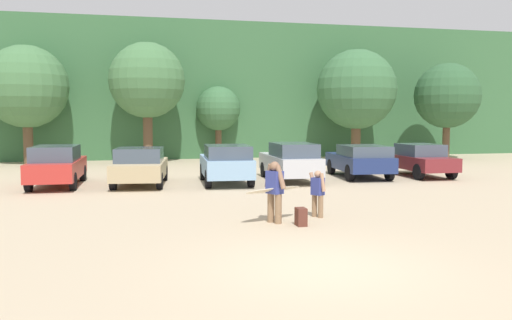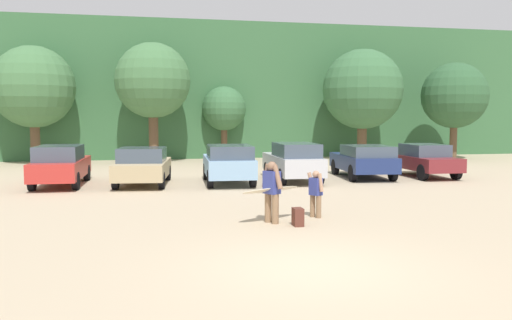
{
  "view_description": "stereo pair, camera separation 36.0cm",
  "coord_description": "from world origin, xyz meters",
  "views": [
    {
      "loc": [
        -3.27,
        -8.89,
        2.73
      ],
      "look_at": [
        0.49,
        7.49,
        1.35
      ],
      "focal_mm": 37.15,
      "sensor_mm": 36.0,
      "label": 1
    },
    {
      "loc": [
        -2.92,
        -8.97,
        2.73
      ],
      "look_at": [
        0.49,
        7.49,
        1.35
      ],
      "focal_mm": 37.15,
      "sensor_mm": 36.0,
      "label": 2
    }
  ],
  "objects": [
    {
      "name": "parked_car_silver",
      "position": [
        3.12,
        12.48,
        0.86
      ],
      "size": [
        1.84,
        4.55,
        1.63
      ],
      "rotation": [
        0.0,
        0.0,
        1.55
      ],
      "color": "silver",
      "rests_on": "ground_plane"
    },
    {
      "name": "ground_plane",
      "position": [
        0.0,
        0.0,
        0.0
      ],
      "size": [
        120.0,
        120.0,
        0.0
      ],
      "primitive_type": "plane",
      "color": "tan"
    },
    {
      "name": "person_adult",
      "position": [
        0.2,
        4.09,
        0.9
      ],
      "size": [
        0.47,
        0.7,
        1.59
      ],
      "rotation": [
        0.0,
        0.0,
        3.66
      ],
      "color": "#8C6B4C",
      "rests_on": "ground_plane"
    },
    {
      "name": "tree_center_left",
      "position": [
        -2.51,
        22.96,
        4.8
      ],
      "size": [
        4.43,
        4.43,
        7.05
      ],
      "color": "brown",
      "rests_on": "ground_plane"
    },
    {
      "name": "parked_car_tan",
      "position": [
        -3.08,
        12.51,
        0.77
      ],
      "size": [
        2.39,
        4.38,
        1.5
      ],
      "rotation": [
        0.0,
        0.0,
        1.45
      ],
      "color": "tan",
      "rests_on": "ground_plane"
    },
    {
      "name": "hillside_ridge",
      "position": [
        0.0,
        31.15,
        4.44
      ],
      "size": [
        108.0,
        12.0,
        8.89
      ],
      "primitive_type": "cube",
      "color": "#38663D",
      "rests_on": "ground_plane"
    },
    {
      "name": "tree_ridge_back",
      "position": [
        1.94,
        24.59,
        3.2
      ],
      "size": [
        2.82,
        2.82,
        4.64
      ],
      "color": "brown",
      "rests_on": "ground_plane"
    },
    {
      "name": "parked_car_navy",
      "position": [
        6.51,
        12.96,
        0.81
      ],
      "size": [
        2.32,
        4.41,
        1.47
      ],
      "rotation": [
        0.0,
        0.0,
        1.48
      ],
      "color": "navy",
      "rests_on": "ground_plane"
    },
    {
      "name": "tree_center",
      "position": [
        10.52,
        22.66,
        4.42
      ],
      "size": [
        5.06,
        5.06,
        6.97
      ],
      "color": "brown",
      "rests_on": "ground_plane"
    },
    {
      "name": "surfboard_cream",
      "position": [
        0.2,
        4.22,
        0.84
      ],
      "size": [
        1.84,
        1.24,
        0.23
      ],
      "rotation": [
        0.0,
        0.0,
        3.6
      ],
      "color": "beige"
    },
    {
      "name": "parked_car_red",
      "position": [
        -6.26,
        12.91,
        0.84
      ],
      "size": [
        1.86,
        4.54,
        1.6
      ],
      "rotation": [
        0.0,
        0.0,
        1.54
      ],
      "color": "#B72D28",
      "rests_on": "ground_plane"
    },
    {
      "name": "tree_far_right",
      "position": [
        -9.23,
        23.53,
        4.4
      ],
      "size": [
        4.7,
        4.7,
        6.77
      ],
      "color": "brown",
      "rests_on": "ground_plane"
    },
    {
      "name": "person_child",
      "position": [
        1.53,
        4.58,
        0.72
      ],
      "size": [
        0.37,
        0.54,
        1.27
      ],
      "rotation": [
        0.0,
        0.0,
        3.66
      ],
      "color": "#8C6B4C",
      "rests_on": "ground_plane"
    },
    {
      "name": "tree_right",
      "position": [
        16.28,
        21.56,
        4.03
      ],
      "size": [
        4.15,
        4.15,
        6.13
      ],
      "color": "brown",
      "rests_on": "ground_plane"
    },
    {
      "name": "parked_car_sky_blue",
      "position": [
        0.31,
        12.12,
        0.85
      ],
      "size": [
        2.04,
        4.19,
        1.6
      ],
      "rotation": [
        0.0,
        0.0,
        1.52
      ],
      "color": "#84ADD1",
      "rests_on": "ground_plane"
    },
    {
      "name": "backpack_dropped",
      "position": [
        0.75,
        3.6,
        0.22
      ],
      "size": [
        0.24,
        0.34,
        0.45
      ],
      "color": "#592D23",
      "rests_on": "ground_plane"
    },
    {
      "name": "parked_car_maroon",
      "position": [
        9.39,
        12.84,
        0.78
      ],
      "size": [
        1.83,
        3.94,
        1.48
      ],
      "rotation": [
        0.0,
        0.0,
        1.56
      ],
      "color": "maroon",
      "rests_on": "ground_plane"
    }
  ]
}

